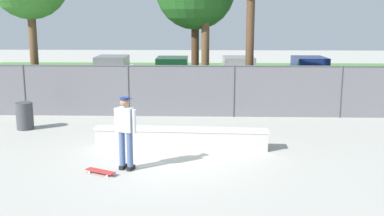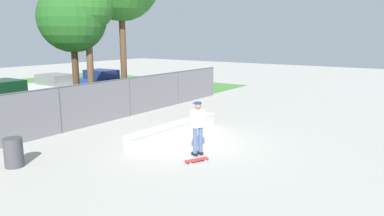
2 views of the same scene
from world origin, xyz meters
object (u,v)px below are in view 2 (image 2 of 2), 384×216
tree_near_right (72,19)px  tree_mid (87,3)px  trash_bin (14,152)px  skateboarder (198,126)px  car_green (5,95)px  concrete_ledge (175,130)px  skateboard (197,160)px  car_blue (103,81)px  car_white (57,87)px

tree_near_right → tree_mid: size_ratio=0.92×
tree_near_right → trash_bin: 8.33m
skateboarder → car_green: size_ratio=0.43×
concrete_ledge → tree_near_right: bearing=87.8°
tree_near_right → car_green: tree_near_right is taller
skateboard → tree_near_right: size_ratio=0.12×
tree_mid → trash_bin: size_ratio=7.67×
tree_near_right → tree_mid: (0.43, -0.60, 0.75)m
skateboarder → trash_bin: (-4.15, 4.04, -0.57)m
skateboard → car_blue: car_blue is taller
skateboard → skateboarder: bearing=31.3°
skateboarder → car_white: bearing=74.5°
car_green → trash_bin: size_ratio=4.62×
concrete_ledge → trash_bin: 5.79m
car_green → car_blue: (7.23, 0.42, 0.00)m
tree_near_right → car_green: (-1.31, 4.53, -3.97)m
skateboarder → concrete_ledge: bearing=57.3°
car_green → car_white: 3.50m
skateboard → car_green: car_green is taller
tree_near_right → tree_mid: 1.05m
tree_mid → tree_near_right: bearing=125.4°
tree_near_right → concrete_ledge: bearing=-92.2°
car_white → trash_bin: car_white is taller
car_green → trash_bin: car_green is taller
tree_mid → car_green: 7.19m
skateboarder → car_white: (3.66, 13.24, -0.19)m
concrete_ledge → skateboard: (-1.82, -2.29, -0.23)m
car_white → trash_bin: bearing=-130.3°
tree_near_right → car_white: tree_near_right is taller
concrete_ledge → skateboarder: bearing=-122.7°
car_green → trash_bin: (-4.33, -8.84, -0.38)m
concrete_ledge → tree_mid: size_ratio=0.72×
concrete_ledge → tree_mid: tree_mid is taller
skateboarder → trash_bin: skateboarder is taller
skateboarder → car_blue: 15.22m
car_blue → concrete_ledge: bearing=-118.5°
tree_mid → trash_bin: tree_mid is taller
tree_near_right → car_green: 6.17m
tree_mid → car_white: bearing=72.4°
car_blue → car_white: bearing=-179.1°
skateboarder → car_blue: size_ratio=0.43×
skateboarder → tree_mid: size_ratio=0.26×
tree_near_right → car_white: (2.17, 4.89, -3.97)m
car_white → car_blue: (3.75, 0.06, 0.00)m
car_white → tree_mid: bearing=-107.6°
concrete_ledge → skateboard: bearing=-128.5°
skateboard → car_green: 13.28m
tree_mid → car_white: size_ratio=1.66×
car_blue → trash_bin: 14.82m
concrete_ledge → car_white: 11.57m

